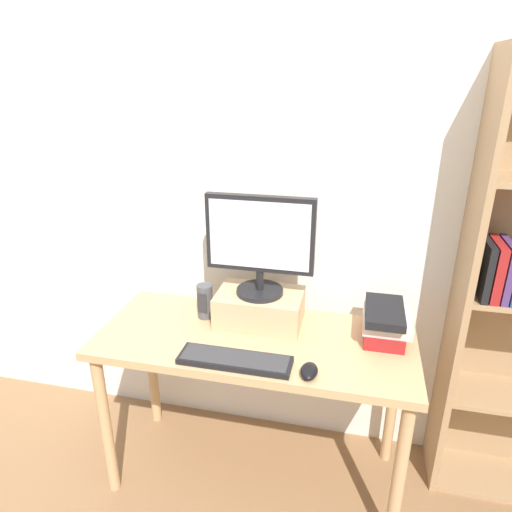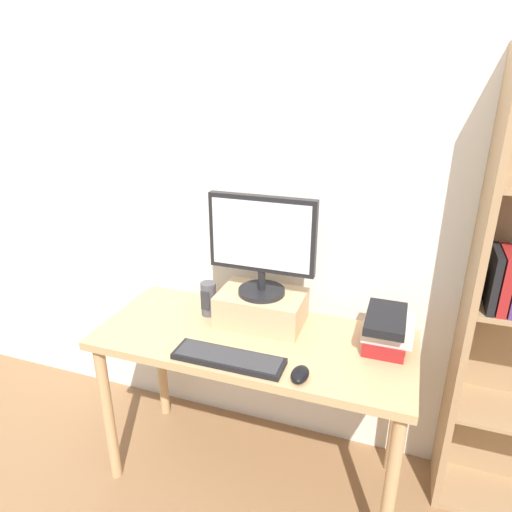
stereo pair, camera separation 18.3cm
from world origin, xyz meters
The scene contains 9 objects.
ground_plane centered at (0.00, 0.00, 0.00)m, with size 12.00×12.00×0.00m, color olive.
back_wall centered at (0.00, 0.40, 1.30)m, with size 7.00×0.08×2.60m.
desk centered at (0.00, 0.00, 0.66)m, with size 1.33×0.56×0.76m.
riser_box centered at (-0.01, 0.12, 0.83)m, with size 0.37×0.25×0.14m.
computer_monitor centered at (-0.01, 0.12, 1.14)m, with size 0.46×0.20×0.43m.
keyboard centered at (-0.03, -0.20, 0.77)m, with size 0.44×0.13×0.02m.
computer_mouse centered at (0.25, -0.21, 0.78)m, with size 0.06×0.10×0.04m.
book_stack centered at (0.53, 0.11, 0.83)m, with size 0.19×0.27×0.14m.
desk_speaker centered at (-0.26, 0.11, 0.84)m, with size 0.07×0.07×0.16m.
Camera 1 is at (0.38, -1.61, 1.79)m, focal length 32.00 mm.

